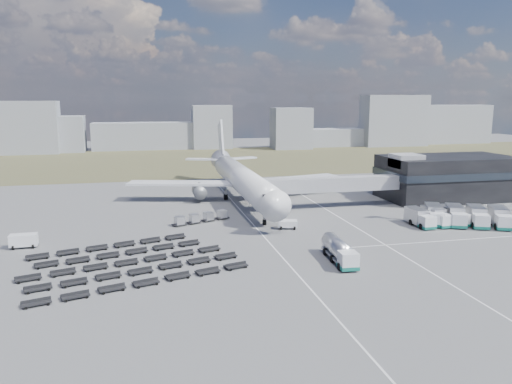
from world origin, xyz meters
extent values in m
plane|color=#565659|center=(0.00, 0.00, 0.00)|extent=(420.00, 420.00, 0.00)
cube|color=brown|center=(0.00, 110.00, 0.01)|extent=(420.00, 90.00, 0.01)
cube|color=silver|center=(-2.00, 5.00, 0.01)|extent=(0.25, 110.00, 0.01)
cube|color=silver|center=(16.00, 5.00, 0.01)|extent=(0.25, 110.00, 0.01)
cube|color=silver|center=(25.00, -8.00, 0.01)|extent=(40.00, 0.25, 0.01)
cube|color=black|center=(48.00, 24.00, 5.00)|extent=(30.00, 16.00, 10.00)
cube|color=#262D38|center=(48.00, 24.00, 6.20)|extent=(30.40, 16.40, 1.60)
cube|color=#939399|center=(36.00, 22.00, 9.50)|extent=(6.00, 6.00, 3.00)
cube|color=#939399|center=(18.10, 20.50, 5.10)|extent=(29.80, 3.00, 3.00)
cube|color=#939399|center=(4.70, 20.00, 5.10)|extent=(4.00, 3.60, 3.40)
cylinder|color=slate|center=(6.20, 20.50, 2.55)|extent=(0.70, 0.70, 5.10)
cylinder|color=black|center=(6.20, 20.50, 0.45)|extent=(1.40, 0.90, 1.40)
cylinder|color=white|center=(0.00, 30.00, 5.30)|extent=(5.60, 48.00, 5.60)
cone|color=white|center=(0.00, 3.50, 5.30)|extent=(5.60, 5.00, 5.60)
cone|color=white|center=(0.00, 58.00, 6.10)|extent=(5.60, 8.00, 5.60)
cube|color=black|center=(0.00, 5.50, 6.10)|extent=(2.20, 2.00, 0.80)
cube|color=white|center=(-13.00, 35.00, 4.10)|extent=(25.59, 11.38, 0.50)
cube|color=white|center=(13.00, 35.00, 4.10)|extent=(25.59, 11.38, 0.50)
cylinder|color=slate|center=(-9.50, 33.00, 2.40)|extent=(3.00, 5.00, 3.00)
cylinder|color=slate|center=(9.50, 33.00, 2.40)|extent=(3.00, 5.00, 3.00)
cube|color=white|center=(-5.50, 60.00, 6.50)|extent=(9.49, 5.63, 0.35)
cube|color=white|center=(5.50, 60.00, 6.50)|extent=(9.49, 5.63, 0.35)
cube|color=white|center=(0.00, 61.00, 11.80)|extent=(0.50, 9.06, 11.45)
cylinder|color=slate|center=(0.00, 9.00, 1.25)|extent=(0.50, 0.50, 2.50)
cylinder|color=slate|center=(-3.20, 34.00, 1.25)|extent=(0.60, 0.60, 2.50)
cylinder|color=slate|center=(3.20, 34.00, 1.25)|extent=(0.60, 0.60, 2.50)
cylinder|color=black|center=(0.00, 9.00, 0.50)|extent=(0.50, 1.20, 1.20)
cube|color=#8F929C|center=(-79.49, 149.61, 11.09)|extent=(46.34, 12.00, 22.17)
cube|color=#8F929C|center=(-57.84, 153.44, 7.85)|extent=(22.75, 12.00, 15.69)
cube|color=#8F929C|center=(-18.56, 157.64, 6.17)|extent=(50.76, 12.00, 12.35)
cube|color=#8F929C|center=(10.22, 155.78, 10.03)|extent=(18.14, 12.00, 20.06)
cube|color=#8F929C|center=(46.06, 145.10, 9.48)|extent=(17.73, 12.00, 18.95)
cube|color=#8F929C|center=(75.23, 152.79, 4.27)|extent=(53.90, 12.00, 8.55)
cube|color=#8F929C|center=(99.75, 147.93, 12.42)|extent=(32.02, 12.00, 24.84)
cube|color=#8F929C|center=(131.09, 155.21, 9.92)|extent=(51.30, 12.00, 19.84)
cube|color=white|center=(5.26, -17.91, 1.47)|extent=(2.58, 2.58, 2.33)
cube|color=#126758|center=(5.26, -17.91, 0.56)|extent=(2.69, 2.69, 0.51)
cylinder|color=#BABABF|center=(5.58, -12.96, 1.92)|extent=(3.01, 7.74, 2.53)
cube|color=slate|center=(5.58, -12.96, 0.76)|extent=(2.91, 7.73, 0.35)
cylinder|color=black|center=(5.48, -14.48, 0.51)|extent=(2.70, 1.28, 1.11)
cube|color=white|center=(3.43, 5.44, 0.77)|extent=(3.85, 2.73, 1.55)
cube|color=white|center=(-40.67, 3.36, 1.11)|extent=(4.21, 2.02, 2.23)
cube|color=white|center=(11.73, 38.50, 1.42)|extent=(3.20, 5.64, 2.48)
cube|color=#126758|center=(11.73, 38.50, 0.40)|extent=(3.30, 5.75, 0.40)
cube|color=white|center=(27.98, -0.60, 1.35)|extent=(2.45, 2.35, 2.28)
cube|color=#126758|center=(27.98, -0.60, 0.47)|extent=(2.56, 2.46, 0.47)
cube|color=#BABABF|center=(27.86, 3.02, 1.76)|extent=(2.64, 4.84, 2.69)
cube|color=white|center=(31.50, -0.49, 1.35)|extent=(2.45, 2.35, 2.28)
cube|color=#126758|center=(31.50, -0.49, 0.47)|extent=(2.56, 2.46, 0.47)
cube|color=#BABABF|center=(31.38, 3.13, 1.76)|extent=(2.64, 4.84, 2.69)
cube|color=white|center=(35.02, -0.38, 1.35)|extent=(2.45, 2.35, 2.28)
cube|color=#126758|center=(35.02, -0.38, 0.47)|extent=(2.56, 2.46, 0.47)
cube|color=#BABABF|center=(34.90, 3.25, 1.76)|extent=(2.64, 4.84, 2.69)
cube|color=white|center=(30.38, 0.37, 1.47)|extent=(3.38, 3.33, 2.49)
cube|color=#126758|center=(30.38, 0.37, 0.51)|extent=(3.53, 3.48, 0.51)
cube|color=#BABABF|center=(31.96, 4.01, 1.93)|extent=(4.57, 5.87, 2.95)
cube|color=white|center=(33.92, -1.17, 1.47)|extent=(3.38, 3.33, 2.49)
cube|color=#126758|center=(33.92, -1.17, 0.51)|extent=(3.53, 3.48, 0.51)
cube|color=#BABABF|center=(35.50, 2.47, 1.93)|extent=(4.57, 5.87, 2.95)
cube|color=white|center=(37.45, -2.70, 1.47)|extent=(3.38, 3.33, 2.49)
cube|color=#126758|center=(37.45, -2.70, 0.51)|extent=(3.53, 3.48, 0.51)
cube|color=#BABABF|center=(39.03, 0.94, 1.93)|extent=(4.57, 5.87, 2.95)
cube|color=white|center=(40.99, -4.23, 1.47)|extent=(3.38, 3.33, 2.49)
cube|color=#126758|center=(40.99, -4.23, 0.51)|extent=(3.53, 3.48, 0.51)
cube|color=#BABABF|center=(42.57, -0.59, 1.93)|extent=(4.57, 5.87, 2.95)
cube|color=black|center=(-15.62, 11.70, 0.29)|extent=(2.89, 2.36, 0.17)
cube|color=#BABABF|center=(-15.62, 11.70, 1.11)|extent=(2.00, 2.00, 1.44)
cube|color=black|center=(-12.76, 12.85, 0.29)|extent=(2.89, 2.36, 0.17)
cube|color=#BABABF|center=(-12.76, 12.85, 1.11)|extent=(2.00, 2.00, 1.44)
cube|color=black|center=(-9.90, 14.00, 0.29)|extent=(2.89, 2.36, 0.17)
cube|color=#BABABF|center=(-9.90, 14.00, 1.11)|extent=(2.00, 2.00, 1.44)
cube|color=black|center=(-7.05, 15.15, 0.29)|extent=(2.89, 2.36, 0.17)
cube|color=#BABABF|center=(-7.05, 15.15, 1.11)|extent=(2.00, 2.00, 1.44)
cube|color=black|center=(-21.98, -17.12, 0.39)|extent=(29.26, 10.29, 0.77)
cube|color=black|center=(-23.29, -12.80, 0.39)|extent=(29.26, 10.29, 0.77)
cube|color=black|center=(-24.61, -8.48, 0.39)|extent=(29.26, 10.29, 0.77)
cube|color=black|center=(-25.92, -4.16, 0.39)|extent=(25.15, 9.04, 0.77)
cube|color=black|center=(-27.23, 0.16, 0.39)|extent=(25.15, 9.04, 0.77)
camera|label=1|loc=(-21.61, -78.99, 23.39)|focal=35.00mm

